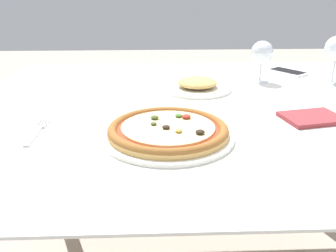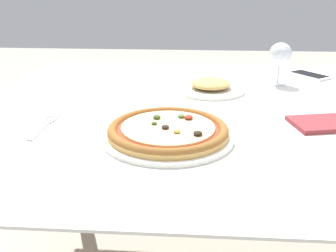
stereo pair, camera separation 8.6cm
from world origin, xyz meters
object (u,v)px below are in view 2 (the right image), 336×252
at_px(dining_table, 211,129).
at_px(cell_phone, 309,75).
at_px(pizza_plate, 168,131).
at_px(wine_glass_far_left, 280,55).
at_px(side_plate, 210,86).
at_px(fork, 44,126).

bearing_deg(dining_table, cell_phone, 45.29).
xyz_separation_m(pizza_plate, wine_glass_far_left, (0.35, 0.50, 0.09)).
height_order(dining_table, wine_glass_far_left, wine_glass_far_left).
height_order(dining_table, side_plate, side_plate).
distance_m(pizza_plate, fork, 0.32).
xyz_separation_m(fork, side_plate, (0.43, 0.35, 0.01)).
distance_m(dining_table, side_plate, 0.19).
bearing_deg(pizza_plate, fork, 171.25).
height_order(pizza_plate, side_plate, side_plate).
bearing_deg(cell_phone, dining_table, -134.71).
bearing_deg(fork, side_plate, 39.43).
bearing_deg(cell_phone, fork, -144.74).
relative_size(pizza_plate, cell_phone, 1.96).
bearing_deg(cell_phone, side_plate, -149.95).
relative_size(dining_table, wine_glass_far_left, 9.44).
distance_m(wine_glass_far_left, side_plate, 0.28).
height_order(dining_table, fork, fork).
distance_m(fork, cell_phone, 1.00).
xyz_separation_m(wine_glass_far_left, cell_phone, (0.14, 0.12, -0.10)).
distance_m(dining_table, cell_phone, 0.55).
height_order(wine_glass_far_left, side_plate, wine_glass_far_left).
relative_size(fork, side_plate, 0.75).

